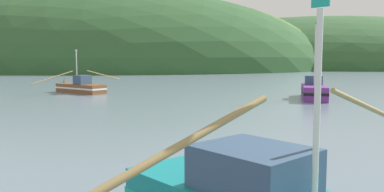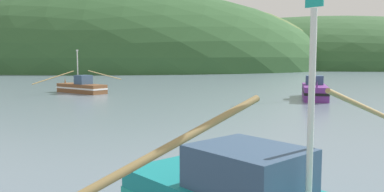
% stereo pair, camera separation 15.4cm
% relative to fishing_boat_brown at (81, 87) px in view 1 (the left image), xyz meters
% --- Properties ---
extents(hill_mid_right, '(98.44, 78.75, 51.36)m').
position_rel_fishing_boat_brown_xyz_m(hill_mid_right, '(-14.27, 110.86, -0.71)').
color(hill_mid_right, '#516B38').
rests_on(hill_mid_right, ground).
extents(hill_far_center, '(203.34, 162.67, 49.38)m').
position_rel_fishing_boat_brown_xyz_m(hill_far_center, '(32.38, 171.91, -0.71)').
color(hill_far_center, '#2D562D').
rests_on(hill_far_center, ground).
extents(hill_far_right, '(185.17, 148.14, 64.37)m').
position_rel_fishing_boat_brown_xyz_m(hill_far_right, '(-56.22, 114.25, -0.71)').
color(hill_far_right, '#2D562D').
rests_on(hill_far_right, ground).
extents(fishing_boat_brown, '(7.57, 11.95, 5.27)m').
position_rel_fishing_boat_brown_xyz_m(fishing_boat_brown, '(0.00, 0.00, 0.00)').
color(fishing_boat_brown, brown).
rests_on(fishing_boat_brown, ground).
extents(fishing_boat_purple, '(2.49, 8.12, 7.88)m').
position_rel_fishing_boat_brown_xyz_m(fishing_boat_purple, '(27.21, 0.40, 0.14)').
color(fishing_boat_purple, '#6B2D84').
rests_on(fishing_boat_purple, ground).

